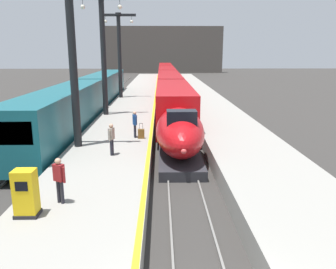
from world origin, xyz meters
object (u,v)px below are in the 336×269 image
station_column_mid (72,48)px  station_column_distant (119,48)px  passenger_mid_platform (111,137)px  rolling_suitcase (141,134)px  highspeed_train_main (168,81)px  station_column_far (103,45)px  ticket_machine_yellow (26,195)px  regional_train_adjacent (89,96)px  passenger_far_waiting (59,177)px  passenger_near_edge (135,122)px

station_column_mid → station_column_distant: station_column_distant is taller
passenger_mid_platform → rolling_suitcase: passenger_mid_platform is taller
highspeed_train_main → passenger_mid_platform: bearing=-95.9°
station_column_far → ticket_machine_yellow: 19.55m
station_column_mid → passenger_mid_platform: (2.20, -1.78, -4.51)m
station_column_mid → station_column_far: size_ratio=0.93×
highspeed_train_main → station_column_mid: (-5.90, -33.73, 4.58)m
station_column_distant → ticket_machine_yellow: 30.72m
highspeed_train_main → station_column_far: bearing=-104.1°
regional_train_adjacent → passenger_far_waiting: size_ratio=21.66×
regional_train_adjacent → passenger_far_waiting: bearing=-81.2°
station_column_mid → passenger_mid_platform: bearing=-38.9°
station_column_distant → passenger_mid_platform: station_column_distant is taller
passenger_far_waiting → passenger_mid_platform: bearing=80.0°
highspeed_train_main → station_column_far: station_column_far is taller
passenger_mid_platform → ticket_machine_yellow: bearing=-105.2°
station_column_distant → rolling_suitcase: station_column_distant is taller
station_column_distant → passenger_near_edge: 20.55m
station_column_mid → station_column_distant: (0.00, 21.71, 0.27)m
regional_train_adjacent → station_column_distant: bearing=73.6°
highspeed_train_main → passenger_far_waiting: 41.64m
highspeed_train_main → station_column_mid: bearing=-99.9°
highspeed_train_main → regional_train_adjacent: 21.11m
highspeed_train_main → station_column_far: 24.70m
station_column_far → passenger_near_edge: size_ratio=5.81×
station_column_distant → passenger_near_edge: station_column_distant is taller
passenger_mid_platform → passenger_far_waiting: size_ratio=1.00×
regional_train_adjacent → passenger_near_edge: bearing=-66.4°
passenger_mid_platform → station_column_mid: bearing=141.1°
passenger_mid_platform → passenger_far_waiting: (-1.03, -5.86, 0.00)m
station_column_far → regional_train_adjacent: bearing=119.0°
regional_train_adjacent → passenger_far_waiting: regional_train_adjacent is taller
station_column_mid → passenger_mid_platform: station_column_mid is taller
regional_train_adjacent → ticket_machine_yellow: (2.55, -22.84, -0.34)m
rolling_suitcase → station_column_far: bearing=112.6°
station_column_mid → ticket_machine_yellow: (0.35, -8.60, -4.76)m
station_column_far → passenger_far_waiting: (1.17, -17.90, -4.87)m
passenger_near_edge → regional_train_adjacent: bearing=113.6°
station_column_far → rolling_suitcase: station_column_far is taller
station_column_distant → rolling_suitcase: (3.55, -19.99, -5.47)m
station_column_far → rolling_suitcase: 10.79m
station_column_mid → passenger_near_edge: bearing=32.0°
regional_train_adjacent → passenger_mid_platform: (4.40, -16.02, -0.09)m
station_column_mid → passenger_near_edge: size_ratio=5.41×
station_column_mid → passenger_far_waiting: station_column_mid is taller
passenger_far_waiting → rolling_suitcase: (2.38, 9.36, -0.69)m
ticket_machine_yellow → station_column_mid: bearing=92.3°
passenger_near_edge → rolling_suitcase: size_ratio=1.72×
station_column_far → passenger_mid_platform: size_ratio=5.81×
passenger_near_edge → passenger_mid_platform: same height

